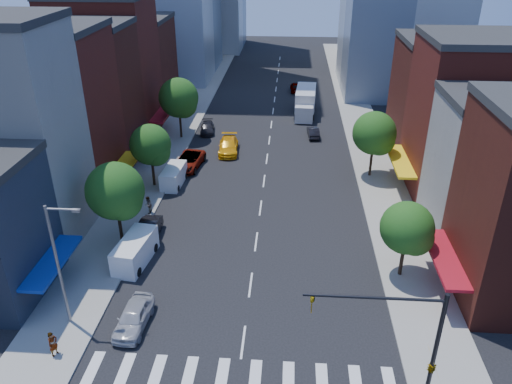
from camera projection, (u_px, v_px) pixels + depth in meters
The scene contains 30 objects.
ground at pixel (243, 342), 32.57m from camera, with size 220.00×220.00×0.00m, color black.
sidewalk_left at pixel (180, 127), 68.75m from camera, with size 5.00×120.00×0.15m, color gray.
sidewalk_right at pixel (363, 131), 67.17m from camera, with size 5.00×120.00×0.15m, color gray.
crosswalk at pixel (238, 378), 29.91m from camera, with size 19.00×3.00×0.01m, color silver.
bldg_left_2 at pixel (47, 116), 48.37m from camera, with size 12.00×9.00×16.00m, color maroon.
bldg_left_3 at pixel (81, 96), 56.13m from camera, with size 12.00×8.00×15.00m, color #501B14.
bldg_left_4 at pixel (105, 69), 63.20m from camera, with size 12.00×9.00×17.00m, color maroon.
bldg_left_5 at pixel (129, 67), 72.53m from camera, with size 12.00×10.00×13.00m, color #501B14.
bldg_right_1 at pixel (508, 172), 41.76m from camera, with size 12.00×8.00×12.00m, color silver.
bldg_right_2 at pixel (477, 119), 49.05m from camera, with size 12.00×10.00×15.00m, color maroon.
bldg_right_3 at pixel (448, 99), 58.36m from camera, with size 12.00×10.00×13.00m, color #501B14.
traffic_signal at pixel (423, 355), 26.04m from camera, with size 7.24×2.24×8.00m.
streetlight at pixel (59, 259), 31.77m from camera, with size 2.25×0.25×9.00m.
tree_left_near at pixel (117, 193), 40.72m from camera, with size 4.80×4.80×7.30m.
tree_left_mid at pixel (152, 146), 50.62m from camera, with size 4.20×4.20×6.65m.
tree_left_far at pixel (180, 99), 62.71m from camera, with size 5.00×5.00×7.75m.
tree_right_near at pixel (409, 230), 36.92m from camera, with size 4.00×4.00×6.20m.
tree_right_far at pixel (376, 135), 52.55m from camera, with size 4.60×4.60×7.20m.
parked_car_front at pixel (134, 317), 33.56m from camera, with size 1.85×4.59×1.56m, color #AFAFB4.
parked_car_second at pixel (148, 231), 43.28m from camera, with size 1.61×4.62×1.52m, color black.
parked_car_third at pixel (188, 161), 56.53m from camera, with size 2.69×5.84×1.62m, color #999999.
parked_car_rear at pixel (207, 128), 66.72m from camera, with size 1.78×4.37×1.27m, color black.
cargo_van_near at pixel (134, 252), 39.93m from camera, with size 2.66×5.28×2.16m.
cargo_van_far at pixel (173, 177), 52.59m from camera, with size 2.08×4.62×1.93m.
taxi at pixel (228, 146), 60.55m from camera, with size 2.28×5.61×1.63m, color #F6A90C.
traffic_car_oncoming at pixel (313, 132), 65.27m from camera, with size 1.35×3.87×1.28m, color black.
traffic_car_far at pixel (296, 87), 84.07m from camera, with size 1.88×4.67×1.59m, color #999999.
box_truck at pixel (305, 103), 73.07m from camera, with size 3.25×9.23×3.66m.
pedestrian_near at pixel (53, 344), 31.02m from camera, with size 0.64×0.42×1.75m, color #999999.
pedestrian_far at pixel (148, 205), 46.95m from camera, with size 0.83×0.65×1.71m, color #999999.
Camera 1 is at (2.58, -24.28, 23.69)m, focal length 35.00 mm.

